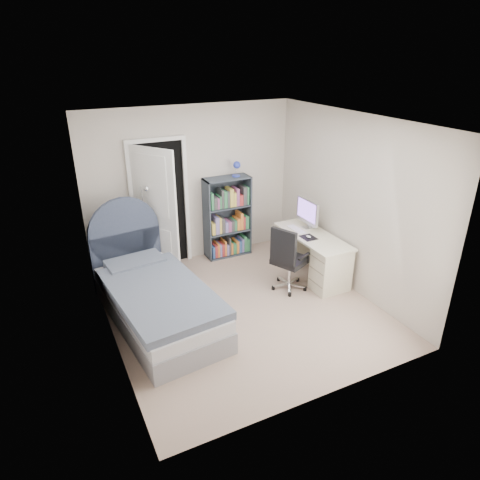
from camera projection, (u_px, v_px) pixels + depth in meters
name	position (u px, v px, depth m)	size (l,w,h in m)	color
room_shell	(243.00, 224.00, 5.33)	(3.50, 3.70, 2.60)	gray
door	(157.00, 209.00, 6.42)	(0.92, 0.70, 2.06)	black
bed	(155.00, 297.00, 5.51)	(1.28, 2.34, 1.38)	gray
nightstand	(107.00, 258.00, 6.40)	(0.39, 0.39, 0.58)	#D3BB82
floor_lamp	(148.00, 241.00, 6.45)	(0.21, 0.21, 1.45)	silver
bookcase	(228.00, 219.00, 7.14)	(0.76, 0.33, 1.61)	#36404A
desk	(311.00, 253.00, 6.57)	(0.56, 1.39, 1.14)	beige
office_chair	(287.00, 257.00, 6.07)	(0.58, 0.58, 0.99)	silver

